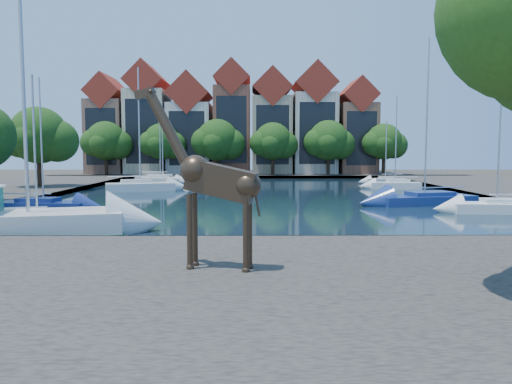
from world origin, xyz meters
The scene contains 28 objects.
ground centered at (0.00, 0.00, 0.00)m, with size 160.00×160.00×0.00m, color #38332B.
water_basin centered at (0.00, 24.00, 0.04)m, with size 38.00×50.00×0.08m, color black.
near_quay centered at (0.00, -7.00, 0.25)m, with size 50.00×14.00×0.50m, color #49453F.
far_quay centered at (0.00, 56.00, 0.25)m, with size 60.00×16.00×0.50m, color #49453F.
townhouse_west_end centered at (-23.00, 55.99, 7.36)m, with size 5.44×9.18×14.93m.
townhouse_west_mid centered at (-17.00, 55.99, 8.23)m, with size 5.94×9.18×16.79m.
townhouse_west_inner centered at (-10.50, 55.99, 7.35)m, with size 6.43×9.18×15.15m.
townhouse_center centered at (-4.00, 55.99, 8.36)m, with size 5.44×9.18×16.93m.
townhouse_east_inner centered at (2.00, 55.99, 7.73)m, with size 5.94×9.18×15.79m.
townhouse_east_mid centered at (8.50, 55.99, 8.10)m, with size 6.43×9.18×16.65m.
townhouse_east_end centered at (15.00, 55.99, 7.11)m, with size 5.44×9.18×14.43m.
far_tree_far_west centered at (-21.90, 50.49, 5.18)m, with size 7.28×5.60×7.68m.
far_tree_west centered at (-13.91, 50.49, 5.08)m, with size 6.76×5.20×7.36m.
far_tree_mid_west centered at (-5.89, 50.49, 5.29)m, with size 7.80×6.00×8.00m.
far_tree_mid_east centered at (2.10, 50.49, 5.13)m, with size 7.02×5.40×7.52m.
far_tree_east centered at (10.11, 50.49, 5.24)m, with size 7.54×5.80×7.84m.
far_tree_far_east centered at (18.09, 50.49, 5.08)m, with size 6.76×5.20×7.36m.
side_tree_left_far centered at (-21.90, 27.99, 5.38)m, with size 7.28×5.60×7.88m.
giraffe_statue centered at (-2.21, -5.96, 3.29)m, with size 3.96×1.25×5.69m.
sailboat_left_a centered at (-12.00, 4.00, 0.57)m, with size 5.58×3.45×7.90m.
sailboat_left_b centered at (-15.00, 11.96, 0.56)m, with size 6.06×2.57×8.88m.
sailboat_left_c centered at (-12.00, 27.60, 0.71)m, with size 6.94×4.23×12.01m.
sailboat_left_d centered at (-12.00, 38.48, 0.62)m, with size 5.41×3.01×9.44m.
sailboat_left_e centered at (-12.00, 40.11, 0.63)m, with size 6.76×3.22×9.91m.
sailboat_right_a centered at (15.00, 10.69, 0.59)m, with size 5.79×2.40×9.52m.
sailboat_right_b centered at (12.00, 15.67, 0.60)m, with size 7.91×4.43×12.30m.
sailboat_right_c centered at (13.95, 30.30, 0.62)m, with size 5.21×2.09×9.50m.
sailboat_right_d centered at (15.00, 38.01, 0.55)m, with size 4.65×1.81×7.45m.
Camera 1 is at (-0.92, -21.47, 4.27)m, focal length 35.00 mm.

